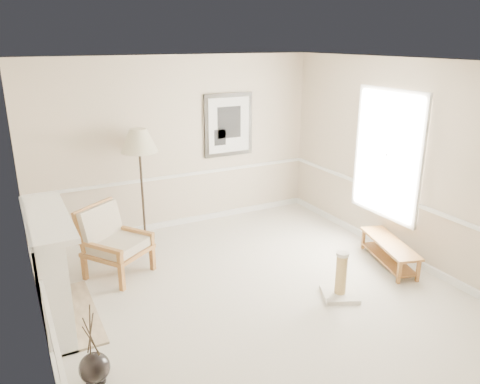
# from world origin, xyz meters

# --- Properties ---
(ground) EXTENTS (5.50, 5.50, 0.00)m
(ground) POSITION_xyz_m (0.00, 0.00, 0.00)
(ground) COLOR silver
(ground) RESTS_ON ground
(room) EXTENTS (5.04, 5.54, 2.92)m
(room) POSITION_xyz_m (0.14, 0.08, 1.87)
(room) COLOR beige
(room) RESTS_ON ground
(fireplace) EXTENTS (0.64, 1.64, 1.31)m
(fireplace) POSITION_xyz_m (-2.34, 0.60, 0.64)
(fireplace) COLOR white
(fireplace) RESTS_ON ground
(floor_vase) EXTENTS (0.29, 0.29, 0.86)m
(floor_vase) POSITION_xyz_m (-2.15, -0.69, 0.16)
(floor_vase) COLOR black
(floor_vase) RESTS_ON ground
(armchair) EXTENTS (1.06, 1.07, 0.98)m
(armchair) POSITION_xyz_m (-1.48, 1.46, 0.53)
(armchair) COLOR #945E30
(armchair) RESTS_ON ground
(floor_lamp) EXTENTS (0.71, 0.71, 1.83)m
(floor_lamp) POSITION_xyz_m (-0.75, 2.40, 1.60)
(floor_lamp) COLOR black
(floor_lamp) RESTS_ON ground
(bench) EXTENTS (0.71, 1.28, 0.35)m
(bench) POSITION_xyz_m (2.15, -0.12, 0.23)
(bench) COLOR #945E30
(bench) RESTS_ON ground
(scratching_post) EXTENTS (0.57, 0.57, 0.62)m
(scratching_post) POSITION_xyz_m (0.94, -0.52, 0.19)
(scratching_post) COLOR white
(scratching_post) RESTS_ON ground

